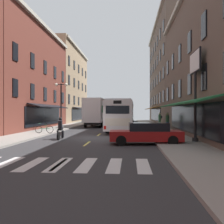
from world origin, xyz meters
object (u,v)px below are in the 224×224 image
object	(u,v)px
billboard_sign	(195,74)
motorcycle_rider	(61,130)
sedan_near	(105,119)
pedestrian_near	(160,119)
sedan_mid	(146,133)
street_lamp_twin	(61,104)
pedestrian_mid	(167,121)
transit_bus	(121,115)
box_truck	(96,112)
bicycle_near	(44,129)

from	to	relation	value
billboard_sign	motorcycle_rider	size ratio (longest dim) A/B	2.85
sedan_near	pedestrian_near	distance (m)	13.24
sedan_mid	street_lamp_twin	world-z (taller)	street_lamp_twin
sedan_near	pedestrian_mid	bearing A→B (deg)	-66.02
transit_bus	pedestrian_near	xyz separation A→B (m)	(4.96, 6.52, -0.63)
transit_bus	street_lamp_twin	distance (m)	6.68
sedan_mid	pedestrian_mid	distance (m)	10.25
transit_bus	motorcycle_rider	distance (m)	10.13
billboard_sign	box_truck	distance (m)	20.23
transit_bus	motorcycle_rider	xyz separation A→B (m)	(-4.31, -9.11, -1.01)
billboard_sign	sedan_near	bearing A→B (deg)	107.37
billboard_sign	box_truck	bearing A→B (deg)	116.44
billboard_sign	sedan_near	xyz separation A→B (m)	(-8.71, 27.83, -3.81)
billboard_sign	sedan_mid	bearing A→B (deg)	-169.55
sedan_mid	pedestrian_near	size ratio (longest dim) A/B	2.59
box_truck	street_lamp_twin	size ratio (longest dim) A/B	1.49
box_truck	motorcycle_rider	size ratio (longest dim) A/B	3.63
sedan_mid	motorcycle_rider	distance (m)	6.82
transit_bus	sedan_near	world-z (taller)	transit_bus
bicycle_near	billboard_sign	bearing A→B (deg)	-25.29
box_truck	street_lamp_twin	distance (m)	8.42
pedestrian_near	street_lamp_twin	distance (m)	13.85
bicycle_near	sedan_near	bearing A→B (deg)	81.46
pedestrian_near	street_lamp_twin	size ratio (longest dim) A/B	0.35
bicycle_near	pedestrian_near	xyz separation A→B (m)	(11.79, 11.97, 0.58)
box_truck	sedan_mid	size ratio (longest dim) A/B	1.63
pedestrian_near	billboard_sign	bearing A→B (deg)	157.25
box_truck	street_lamp_twin	bearing A→B (deg)	-109.20
box_truck	pedestrian_mid	size ratio (longest dim) A/B	4.10
bicycle_near	street_lamp_twin	bearing A→B (deg)	85.51
transit_bus	pedestrian_mid	bearing A→B (deg)	-21.43
sedan_mid	motorcycle_rider	size ratio (longest dim) A/B	2.23
motorcycle_rider	bicycle_near	size ratio (longest dim) A/B	1.21
box_truck	bicycle_near	size ratio (longest dim) A/B	4.39
bicycle_near	street_lamp_twin	distance (m)	5.03
transit_bus	pedestrian_near	world-z (taller)	transit_bus
motorcycle_rider	street_lamp_twin	bearing A→B (deg)	105.09
motorcycle_rider	bicycle_near	bearing A→B (deg)	124.48
box_truck	transit_bus	bearing A→B (deg)	-61.38
pedestrian_mid	street_lamp_twin	world-z (taller)	street_lamp_twin
sedan_near	pedestrian_mid	world-z (taller)	pedestrian_mid
billboard_sign	street_lamp_twin	world-z (taller)	billboard_sign
billboard_sign	sedan_mid	world-z (taller)	billboard_sign
pedestrian_near	bicycle_near	bearing A→B (deg)	111.90
bicycle_near	pedestrian_near	size ratio (longest dim) A/B	0.96
pedestrian_near	street_lamp_twin	world-z (taller)	street_lamp_twin
sedan_mid	motorcycle_rider	xyz separation A→B (m)	(-6.30, 2.62, 0.01)
transit_bus	motorcycle_rider	bearing A→B (deg)	-115.30
motorcycle_rider	street_lamp_twin	xyz separation A→B (m)	(-2.17, 8.05, 2.23)
motorcycle_rider	bicycle_near	distance (m)	4.45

